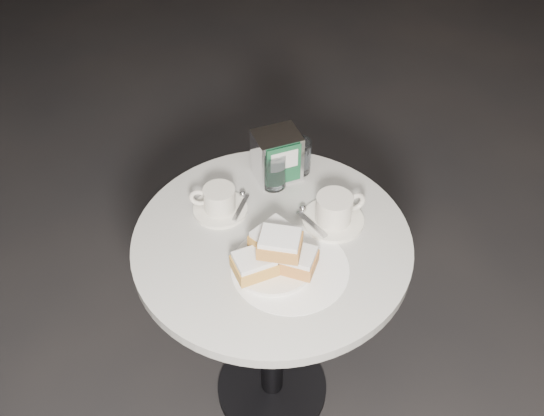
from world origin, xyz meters
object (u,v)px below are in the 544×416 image
Objects in this scene: water_glass_right at (300,157)px; napkin_dispenser at (277,156)px; coffee_cup_right at (334,211)px; coffee_cup_left at (219,201)px; water_glass_left at (273,170)px; cafe_table at (272,288)px; beignet_plate at (275,255)px.

water_glass_right is 0.07m from napkin_dispenser.
water_glass_right reaches higher than coffee_cup_right.
water_glass_left reaches higher than coffee_cup_left.
water_glass_right is at bearing 40.37° from coffee_cup_left.
cafe_table is 4.83× the size of coffee_cup_left.
water_glass_left is (0.00, 0.20, 0.25)m from cafe_table.
coffee_cup_left is 0.30m from coffee_cup_right.
beignet_plate is 0.24m from coffee_cup_left.
cafe_table is at bearing -106.31° from water_glass_right.
water_glass_right is at bearing -1.70° from napkin_dispenser.
coffee_cup_left is (-0.14, 0.19, -0.01)m from beignet_plate.
beignet_plate reaches higher than coffee_cup_left.
napkin_dispenser is (-0.14, 0.18, 0.03)m from coffee_cup_right.
coffee_cup_right is (0.29, -0.04, 0.00)m from coffee_cup_left.
coffee_cup_left is 1.39× the size of water_glass_left.
water_glass_left reaches higher than water_glass_right.
coffee_cup_left is 0.21m from napkin_dispenser.
beignet_plate is (0.01, -0.10, 0.24)m from cafe_table.
beignet_plate is 2.12× the size of water_glass_right.
beignet_plate is 0.29m from water_glass_left.
napkin_dispenser is (0.01, 0.33, 0.02)m from beignet_plate.
coffee_cup_right reaches higher than coffee_cup_left.
beignet_plate is at bearing -156.16° from coffee_cup_right.
water_glass_left is at bearing -125.94° from napkin_dispenser.
napkin_dispenser reaches higher than coffee_cup_right.
water_glass_right is (0.08, 0.26, 0.25)m from cafe_table.
napkin_dispenser reaches higher than cafe_table.
water_glass_right is at bearing 79.00° from beignet_plate.
beignet_plate reaches higher than cafe_table.
cafe_table is 0.29m from coffee_cup_right.
beignet_plate is at bearing -101.00° from water_glass_right.
coffee_cup_right is at bearing -67.78° from water_glass_right.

